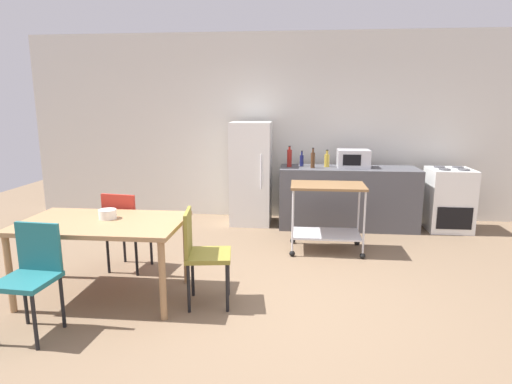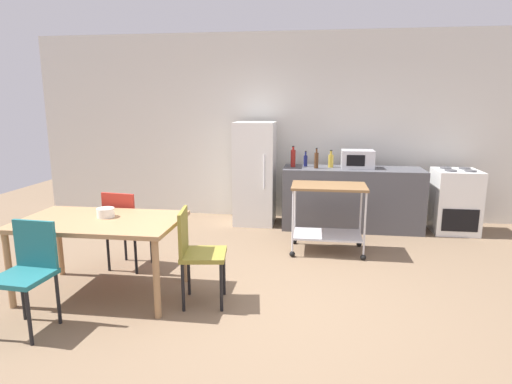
{
  "view_description": "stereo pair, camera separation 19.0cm",
  "coord_description": "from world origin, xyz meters",
  "px_view_note": "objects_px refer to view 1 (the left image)",
  "views": [
    {
      "loc": [
        0.16,
        -3.73,
        1.83
      ],
      "look_at": [
        -0.33,
        1.2,
        0.8
      ],
      "focal_mm": 30.19,
      "sensor_mm": 36.0,
      "label": 1
    },
    {
      "loc": [
        0.35,
        -3.71,
        1.83
      ],
      "look_at": [
        -0.33,
        1.2,
        0.8
      ],
      "focal_mm": 30.19,
      "sensor_mm": 36.0,
      "label": 2
    }
  ],
  "objects_px": {
    "chair_red": "(125,226)",
    "dining_table": "(102,229)",
    "chair_teal": "(31,272)",
    "stove_oven": "(449,199)",
    "bottle_wine": "(302,160)",
    "kitchen_cart": "(327,206)",
    "microwave": "(353,159)",
    "refrigerator": "(251,173)",
    "bottle_hot_sauce": "(289,158)",
    "bottle_sesame_oil": "(327,160)",
    "fruit_bowl": "(108,214)",
    "bottle_soy_sauce": "(313,160)",
    "chair_olive": "(201,250)"
  },
  "relations": [
    {
      "from": "chair_red",
      "to": "dining_table",
      "type": "bearing_deg",
      "value": 101.68
    },
    {
      "from": "chair_teal",
      "to": "stove_oven",
      "type": "xyz_separation_m",
      "value": [
        4.27,
        3.34,
        -0.07
      ]
    },
    {
      "from": "dining_table",
      "to": "bottle_wine",
      "type": "relative_size",
      "value": 6.52
    },
    {
      "from": "kitchen_cart",
      "to": "microwave",
      "type": "xyz_separation_m",
      "value": [
        0.43,
        1.13,
        0.46
      ]
    },
    {
      "from": "refrigerator",
      "to": "bottle_hot_sauce",
      "type": "relative_size",
      "value": 5.01
    },
    {
      "from": "bottle_sesame_oil",
      "to": "fruit_bowl",
      "type": "height_order",
      "value": "bottle_sesame_oil"
    },
    {
      "from": "dining_table",
      "to": "chair_teal",
      "type": "bearing_deg",
      "value": -111.33
    },
    {
      "from": "bottle_soy_sauce",
      "to": "fruit_bowl",
      "type": "height_order",
      "value": "bottle_soy_sauce"
    },
    {
      "from": "bottle_wine",
      "to": "microwave",
      "type": "xyz_separation_m",
      "value": [
        0.75,
        -0.06,
        0.04
      ]
    },
    {
      "from": "chair_teal",
      "to": "bottle_sesame_oil",
      "type": "distance_m",
      "value": 4.23
    },
    {
      "from": "chair_teal",
      "to": "bottle_soy_sauce",
      "type": "height_order",
      "value": "bottle_soy_sauce"
    },
    {
      "from": "chair_red",
      "to": "bottle_sesame_oil",
      "type": "relative_size",
      "value": 3.5
    },
    {
      "from": "bottle_wine",
      "to": "chair_red",
      "type": "bearing_deg",
      "value": -132.52
    },
    {
      "from": "refrigerator",
      "to": "bottle_wine",
      "type": "relative_size",
      "value": 6.73
    },
    {
      "from": "dining_table",
      "to": "microwave",
      "type": "bearing_deg",
      "value": 45.49
    },
    {
      "from": "bottle_wine",
      "to": "fruit_bowl",
      "type": "bearing_deg",
      "value": -124.97
    },
    {
      "from": "kitchen_cart",
      "to": "fruit_bowl",
      "type": "xyz_separation_m",
      "value": [
        -2.16,
        -1.44,
        0.22
      ]
    },
    {
      "from": "chair_teal",
      "to": "fruit_bowl",
      "type": "xyz_separation_m",
      "value": [
        0.29,
        0.78,
        0.28
      ]
    },
    {
      "from": "chair_olive",
      "to": "stove_oven",
      "type": "distance_m",
      "value": 4.08
    },
    {
      "from": "bottle_wine",
      "to": "microwave",
      "type": "distance_m",
      "value": 0.75
    },
    {
      "from": "stove_oven",
      "to": "bottle_wine",
      "type": "height_order",
      "value": "bottle_wine"
    },
    {
      "from": "bottle_soy_sauce",
      "to": "bottle_sesame_oil",
      "type": "height_order",
      "value": "bottle_soy_sauce"
    },
    {
      "from": "bottle_wine",
      "to": "bottle_sesame_oil",
      "type": "height_order",
      "value": "bottle_sesame_oil"
    },
    {
      "from": "microwave",
      "to": "stove_oven",
      "type": "bearing_deg",
      "value": -0.62
    },
    {
      "from": "bottle_wine",
      "to": "bottle_hot_sauce",
      "type": "bearing_deg",
      "value": -155.04
    },
    {
      "from": "chair_olive",
      "to": "microwave",
      "type": "xyz_separation_m",
      "value": [
        1.66,
        2.72,
        0.51
      ]
    },
    {
      "from": "refrigerator",
      "to": "kitchen_cart",
      "type": "bearing_deg",
      "value": -48.06
    },
    {
      "from": "bottle_wine",
      "to": "fruit_bowl",
      "type": "xyz_separation_m",
      "value": [
        -1.84,
        -2.64,
        -0.2
      ]
    },
    {
      "from": "bottle_sesame_oil",
      "to": "microwave",
      "type": "height_order",
      "value": "microwave"
    },
    {
      "from": "chair_teal",
      "to": "microwave",
      "type": "height_order",
      "value": "microwave"
    },
    {
      "from": "bottle_sesame_oil",
      "to": "chair_red",
      "type": "bearing_deg",
      "value": -138.27
    },
    {
      "from": "dining_table",
      "to": "bottle_wine",
      "type": "xyz_separation_m",
      "value": [
        1.86,
        2.72,
        0.32
      ]
    },
    {
      "from": "bottle_hot_sauce",
      "to": "fruit_bowl",
      "type": "bearing_deg",
      "value": -123.07
    },
    {
      "from": "kitchen_cart",
      "to": "fruit_bowl",
      "type": "distance_m",
      "value": 2.6
    },
    {
      "from": "stove_oven",
      "to": "chair_olive",
      "type": "bearing_deg",
      "value": -138.39
    },
    {
      "from": "kitchen_cart",
      "to": "bottle_wine",
      "type": "distance_m",
      "value": 1.31
    },
    {
      "from": "bottle_soy_sauce",
      "to": "bottle_sesame_oil",
      "type": "relative_size",
      "value": 1.16
    },
    {
      "from": "refrigerator",
      "to": "fruit_bowl",
      "type": "height_order",
      "value": "refrigerator"
    },
    {
      "from": "refrigerator",
      "to": "stove_oven",
      "type": "bearing_deg",
      "value": -1.6
    },
    {
      "from": "chair_teal",
      "to": "fruit_bowl",
      "type": "bearing_deg",
      "value": 73.61
    },
    {
      "from": "chair_teal",
      "to": "bottle_sesame_oil",
      "type": "bearing_deg",
      "value": 57.45
    },
    {
      "from": "fruit_bowl",
      "to": "chair_olive",
      "type": "bearing_deg",
      "value": -9.17
    },
    {
      "from": "dining_table",
      "to": "fruit_bowl",
      "type": "bearing_deg",
      "value": 76.64
    },
    {
      "from": "bottle_wine",
      "to": "bottle_sesame_oil",
      "type": "distance_m",
      "value": 0.37
    },
    {
      "from": "refrigerator",
      "to": "bottle_sesame_oil",
      "type": "bearing_deg",
      "value": -2.63
    },
    {
      "from": "bottle_wine",
      "to": "bottle_soy_sauce",
      "type": "distance_m",
      "value": 0.24
    },
    {
      "from": "chair_red",
      "to": "stove_oven",
      "type": "xyz_separation_m",
      "value": [
        4.05,
        2.0,
        -0.07
      ]
    },
    {
      "from": "bottle_wine",
      "to": "bottle_soy_sauce",
      "type": "xyz_separation_m",
      "value": [
        0.16,
        -0.17,
        0.03
      ]
    },
    {
      "from": "bottle_hot_sauce",
      "to": "bottle_sesame_oil",
      "type": "bearing_deg",
      "value": 3.6
    },
    {
      "from": "chair_olive",
      "to": "refrigerator",
      "type": "relative_size",
      "value": 0.57
    }
  ]
}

